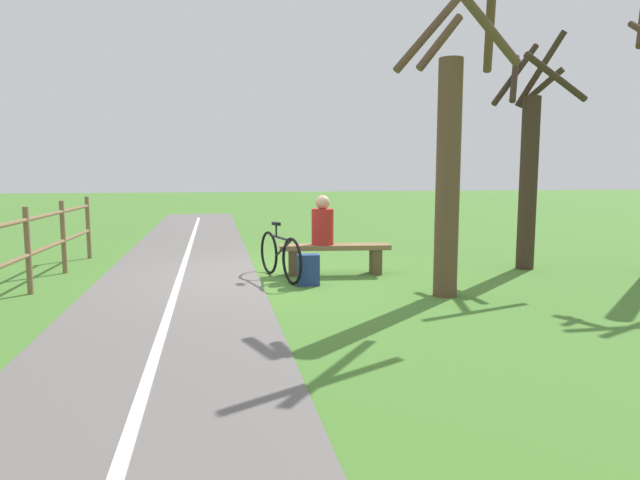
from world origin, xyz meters
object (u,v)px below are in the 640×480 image
at_px(bicycle, 280,255).
at_px(tree_mid_field, 450,155).
at_px(backpack, 308,270).
at_px(tree_far_right, 529,163).
at_px(bench, 335,254).
at_px(person_seated, 323,223).

relative_size(bicycle, tree_mid_field, 0.38).
xyz_separation_m(backpack, tree_far_right, (-3.99, -0.73, 1.62)).
distance_m(bench, bicycle, 0.97).
relative_size(bench, backpack, 3.97).
xyz_separation_m(bicycle, backpack, (-0.36, 0.57, -0.15)).
distance_m(bench, backpack, 1.00).
bearing_deg(tree_mid_field, backpack, -30.92).
xyz_separation_m(bicycle, tree_mid_field, (-2.11, 1.61, 1.53)).
bearing_deg(person_seated, backpack, 71.14).
relative_size(bench, tree_far_right, 0.46).
bearing_deg(tree_far_right, bicycle, 2.21).
relative_size(person_seated, bicycle, 0.50).
bearing_deg(tree_far_right, bench, -1.19).
xyz_separation_m(bench, tree_far_right, (-3.41, 0.07, 1.50)).
bearing_deg(backpack, bicycle, -57.38).
height_order(bicycle, tree_mid_field, tree_mid_field).
xyz_separation_m(bench, person_seated, (0.20, -0.02, 0.50)).
relative_size(person_seated, tree_far_right, 0.20).
distance_m(backpack, tree_far_right, 4.37).
xyz_separation_m(bench, tree_mid_field, (-1.17, 1.85, 1.56)).
distance_m(bench, person_seated, 0.54).
bearing_deg(tree_mid_field, bench, -57.71).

